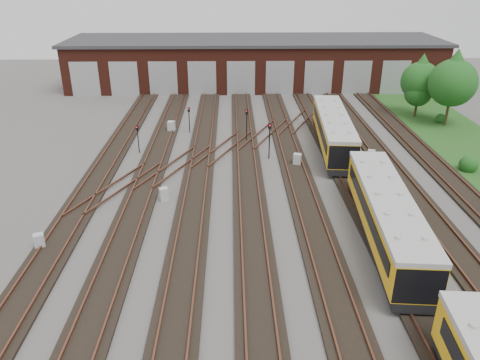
{
  "coord_description": "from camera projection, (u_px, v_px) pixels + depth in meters",
  "views": [
    {
      "loc": [
        -3.29,
        -26.15,
        15.57
      ],
      "look_at": [
        -2.72,
        3.2,
        2.0
      ],
      "focal_mm": 35.0,
      "sensor_mm": 36.0,
      "label": 1
    }
  ],
  "objects": [
    {
      "name": "ground",
      "position": [
        283.0,
        228.0,
        30.33
      ],
      "size": [
        120.0,
        120.0,
        0.0
      ],
      "primitive_type": "plane",
      "color": "#4E4B48",
      "rests_on": "ground"
    },
    {
      "name": "track_network",
      "position": [
        279.0,
        222.0,
        30.81
      ],
      "size": [
        30.4,
        70.0,
        0.33
      ],
      "color": "black",
      "rests_on": "ground"
    },
    {
      "name": "maintenance_shed",
      "position": [
        254.0,
        62.0,
        65.26
      ],
      "size": [
        51.0,
        12.5,
        6.35
      ],
      "color": "#4B1C12",
      "rests_on": "ground"
    },
    {
      "name": "metro_train",
      "position": [
        386.0,
        216.0,
        28.13
      ],
      "size": [
        3.68,
        46.2,
        2.9
      ],
      "rotation": [
        0.0,
        0.0,
        -0.08
      ],
      "color": "black",
      "rests_on": "ground"
    },
    {
      "name": "signal_mast_0",
      "position": [
        138.0,
        135.0,
        41.81
      ],
      "size": [
        0.23,
        0.22,
        2.57
      ],
      "rotation": [
        0.0,
        0.0,
        -0.17
      ],
      "color": "black",
      "rests_on": "ground"
    },
    {
      "name": "signal_mast_1",
      "position": [
        189.0,
        117.0,
        46.87
      ],
      "size": [
        0.25,
        0.24,
        2.62
      ],
      "rotation": [
        0.0,
        0.0,
        -0.25
      ],
      "color": "black",
      "rests_on": "ground"
    },
    {
      "name": "signal_mast_2",
      "position": [
        247.0,
        121.0,
        44.34
      ],
      "size": [
        0.27,
        0.26,
        3.18
      ],
      "rotation": [
        0.0,
        0.0,
        -0.4
      ],
      "color": "black",
      "rests_on": "ground"
    },
    {
      "name": "signal_mast_3",
      "position": [
        270.0,
        136.0,
        40.35
      ],
      "size": [
        0.27,
        0.25,
        3.24
      ],
      "rotation": [
        0.0,
        0.0,
        -0.03
      ],
      "color": "black",
      "rests_on": "ground"
    },
    {
      "name": "relay_cabinet_0",
      "position": [
        39.0,
        241.0,
        27.98
      ],
      "size": [
        0.72,
        0.67,
        0.98
      ],
      "primitive_type": "cube",
      "rotation": [
        0.0,
        0.0,
        0.35
      ],
      "color": "#B3B4B8",
      "rests_on": "ground"
    },
    {
      "name": "relay_cabinet_1",
      "position": [
        171.0,
        127.0,
        47.47
      ],
      "size": [
        0.78,
        0.69,
        1.14
      ],
      "primitive_type": "cube",
      "rotation": [
        0.0,
        0.0,
        -0.19
      ],
      "color": "#B3B4B8",
      "rests_on": "ground"
    },
    {
      "name": "relay_cabinet_2",
      "position": [
        164.0,
        194.0,
        33.71
      ],
      "size": [
        0.74,
        0.69,
        0.99
      ],
      "primitive_type": "cube",
      "rotation": [
        0.0,
        0.0,
        0.4
      ],
      "color": "#B3B4B8",
      "rests_on": "ground"
    },
    {
      "name": "relay_cabinet_3",
      "position": [
        297.0,
        160.0,
        39.53
      ],
      "size": [
        0.78,
        0.71,
        1.07
      ],
      "primitive_type": "cube",
      "rotation": [
        0.0,
        0.0,
        -0.31
      ],
      "color": "#B3B4B8",
      "rests_on": "ground"
    },
    {
      "name": "relay_cabinet_4",
      "position": [
        371.0,
        156.0,
        40.46
      ],
      "size": [
        0.74,
        0.68,
        1.02
      ],
      "primitive_type": "cube",
      "rotation": [
        0.0,
        0.0,
        -0.32
      ],
      "color": "#B3B4B8",
      "rests_on": "ground"
    },
    {
      "name": "tree_0",
      "position": [
        421.0,
        76.0,
        50.98
      ],
      "size": [
        4.18,
        4.18,
        6.93
      ],
      "color": "#382C19",
      "rests_on": "ground"
    },
    {
      "name": "tree_1",
      "position": [
        419.0,
        90.0,
        51.04
      ],
      "size": [
        2.94,
        2.94,
        4.87
      ],
      "color": "#382C19",
      "rests_on": "ground"
    },
    {
      "name": "tree_2",
      "position": [
        454.0,
        77.0,
        47.5
      ],
      "size": [
        4.83,
        4.83,
        8.01
      ],
      "color": "#382C19",
      "rests_on": "ground"
    },
    {
      "name": "bush_0",
      "position": [
        469.0,
        162.0,
        38.5
      ],
      "size": [
        1.52,
        1.52,
        1.52
      ],
      "primitive_type": "sphere",
      "color": "#154814",
      "rests_on": "ground"
    },
    {
      "name": "bush_1",
      "position": [
        441.0,
        117.0,
        50.41
      ],
      "size": [
        1.13,
        1.13,
        1.13
      ],
      "primitive_type": "sphere",
      "color": "#154814",
      "rests_on": "ground"
    },
    {
      "name": "bush_2",
      "position": [
        423.0,
        93.0,
        59.69
      ],
      "size": [
        1.26,
        1.26,
        1.26
      ],
      "primitive_type": "sphere",
      "color": "#154814",
      "rests_on": "ground"
    }
  ]
}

